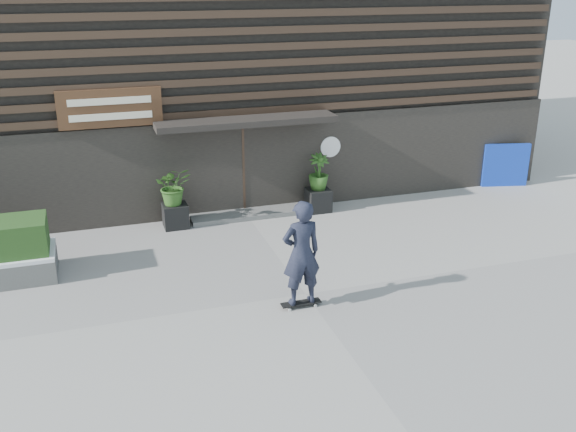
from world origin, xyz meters
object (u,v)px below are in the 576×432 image
object	(u,v)px
planter_pot_left	(175,216)
blue_tarp	(506,165)
planter_pot_right	(318,200)
skateboarder	(301,253)

from	to	relation	value
planter_pot_left	blue_tarp	distance (m)	9.83
planter_pot_left	planter_pot_right	xyz separation A→B (m)	(3.80, 0.00, 0.00)
planter_pot_right	skateboarder	bearing A→B (deg)	-113.88
planter_pot_right	skateboarder	world-z (taller)	skateboarder
skateboarder	planter_pot_left	bearing A→B (deg)	108.71
planter_pot_right	blue_tarp	xyz separation A→B (m)	(6.02, 0.30, 0.34)
planter_pot_right	blue_tarp	bearing A→B (deg)	2.85
planter_pot_left	skateboarder	distance (m)	5.20
planter_pot_left	planter_pot_right	world-z (taller)	same
planter_pot_right	blue_tarp	size ratio (longest dim) A/B	0.44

